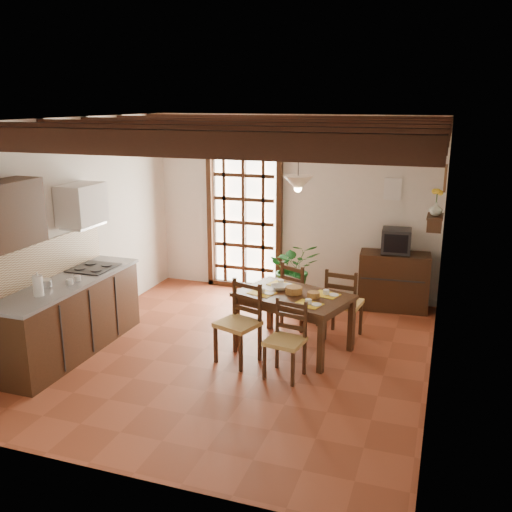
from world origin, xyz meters
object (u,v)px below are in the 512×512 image
at_px(chair_far_right, 343,316).
at_px(sideboard, 394,281).
at_px(crt_tv, 396,241).
at_px(chair_near_right, 285,354).
at_px(pendant_lamp, 298,182).
at_px(chair_far_left, 299,306).
at_px(dining_table, 294,301).
at_px(potted_plant, 294,269).
at_px(kitchen_counter, 69,316).
at_px(chair_near_left, 239,337).

distance_m(chair_far_right, sideboard, 1.41).
bearing_deg(crt_tv, chair_near_right, -112.87).
distance_m(crt_tv, pendant_lamp, 2.27).
bearing_deg(chair_far_left, sideboard, -108.71).
bearing_deg(dining_table, chair_far_right, 63.71).
distance_m(sideboard, potted_plant, 1.48).
distance_m(dining_table, pendant_lamp, 1.45).
bearing_deg(chair_near_right, sideboard, 79.35).
height_order(kitchen_counter, crt_tv, kitchen_counter).
bearing_deg(chair_near_left, sideboard, 75.77).
bearing_deg(kitchen_counter, potted_plant, 48.95).
xyz_separation_m(dining_table, potted_plant, (-0.40, 1.50, -0.06)).
bearing_deg(pendant_lamp, kitchen_counter, -157.20).
xyz_separation_m(chair_near_right, crt_tv, (0.91, 2.59, 0.77)).
distance_m(chair_near_right, pendant_lamp, 2.00).
relative_size(dining_table, pendant_lamp, 1.80).
bearing_deg(dining_table, kitchen_counter, -141.82).
xyz_separation_m(chair_far_right, potted_plant, (-0.92, 0.95, 0.27)).
bearing_deg(pendant_lamp, chair_near_right, -82.40).
xyz_separation_m(dining_table, chair_far_left, (-0.12, 0.75, -0.34)).
height_order(kitchen_counter, sideboard, kitchen_counter).
bearing_deg(potted_plant, sideboard, 13.97).
relative_size(potted_plant, pendant_lamp, 2.52).
distance_m(chair_near_left, sideboard, 2.86).
bearing_deg(crt_tv, potted_plant, -169.75).
relative_size(kitchen_counter, chair_far_right, 2.37).
bearing_deg(chair_far_right, pendant_lamp, 46.54).
xyz_separation_m(chair_near_right, sideboard, (0.91, 2.60, 0.15)).
distance_m(chair_near_right, chair_far_right, 1.36).
bearing_deg(chair_far_right, kitchen_counter, 32.23).
bearing_deg(pendant_lamp, chair_far_left, 100.28).
height_order(dining_table, chair_far_right, chair_far_right).
xyz_separation_m(chair_near_left, chair_near_right, (0.63, -0.20, -0.03)).
xyz_separation_m(kitchen_counter, crt_tv, (3.58, 2.82, 0.57)).
bearing_deg(chair_near_left, chair_far_right, 64.99).
relative_size(chair_near_left, chair_near_right, 1.11).
bearing_deg(dining_table, crt_tv, 78.29).
distance_m(chair_far_left, chair_far_right, 0.67).
bearing_deg(chair_near_right, dining_table, 107.28).
bearing_deg(sideboard, chair_far_right, -115.94).
bearing_deg(chair_far_left, pendant_lamp, 127.47).
bearing_deg(sideboard, potted_plant, -170.87).
relative_size(chair_near_right, pendant_lamp, 1.02).
relative_size(dining_table, chair_near_right, 1.76).
relative_size(chair_near_right, potted_plant, 0.41).
height_order(chair_near_left, potted_plant, potted_plant).
distance_m(chair_near_left, chair_far_right, 1.51).
bearing_deg(kitchen_counter, chair_near_right, 4.87).
relative_size(sideboard, potted_plant, 0.47).
xyz_separation_m(chair_near_right, chair_far_left, (-0.23, 1.49, 0.01)).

